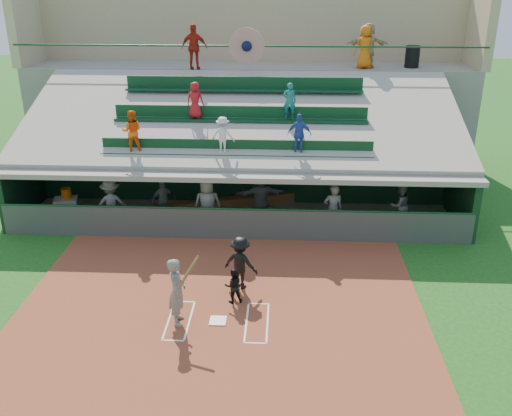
{
  "coord_description": "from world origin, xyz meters",
  "views": [
    {
      "loc": [
        1.64,
        -12.58,
        8.51
      ],
      "look_at": [
        0.82,
        3.5,
        1.8
      ],
      "focal_mm": 40.0,
      "sensor_mm": 36.0,
      "label": 1
    }
  ],
  "objects_px": {
    "water_cooler": "(66,193)",
    "trash_bin": "(412,57)",
    "white_table": "(67,207)",
    "home_plate": "(218,321)",
    "batter_at_plate": "(177,291)",
    "catcher": "(233,286)"
  },
  "relations": [
    {
      "from": "batter_at_plate",
      "to": "white_table",
      "type": "xyz_separation_m",
      "value": [
        -5.36,
        6.64,
        -0.55
      ]
    },
    {
      "from": "home_plate",
      "to": "white_table",
      "type": "relative_size",
      "value": 0.52
    },
    {
      "from": "home_plate",
      "to": "trash_bin",
      "type": "bearing_deg",
      "value": 61.46
    },
    {
      "from": "white_table",
      "to": "batter_at_plate",
      "type": "bearing_deg",
      "value": -65.17
    },
    {
      "from": "trash_bin",
      "to": "batter_at_plate",
      "type": "bearing_deg",
      "value": -121.67
    },
    {
      "from": "catcher",
      "to": "water_cooler",
      "type": "height_order",
      "value": "water_cooler"
    },
    {
      "from": "home_plate",
      "to": "batter_at_plate",
      "type": "xyz_separation_m",
      "value": [
        -1.01,
        -0.09,
        0.92
      ]
    },
    {
      "from": "catcher",
      "to": "trash_bin",
      "type": "xyz_separation_m",
      "value": [
        6.82,
        12.15,
        4.53
      ]
    },
    {
      "from": "home_plate",
      "to": "trash_bin",
      "type": "distance_m",
      "value": 15.77
    },
    {
      "from": "water_cooler",
      "to": "white_table",
      "type": "bearing_deg",
      "value": -111.66
    },
    {
      "from": "white_table",
      "to": "water_cooler",
      "type": "xyz_separation_m",
      "value": [
        0.03,
        0.08,
        0.54
      ]
    },
    {
      "from": "catcher",
      "to": "home_plate",
      "type": "bearing_deg",
      "value": 58.42
    },
    {
      "from": "batter_at_plate",
      "to": "trash_bin",
      "type": "height_order",
      "value": "trash_bin"
    },
    {
      "from": "catcher",
      "to": "white_table",
      "type": "distance_m",
      "value": 8.71
    },
    {
      "from": "trash_bin",
      "to": "home_plate",
      "type": "bearing_deg",
      "value": -118.54
    },
    {
      "from": "white_table",
      "to": "water_cooler",
      "type": "relative_size",
      "value": 2.31
    },
    {
      "from": "home_plate",
      "to": "catcher",
      "type": "bearing_deg",
      "value": 71.75
    },
    {
      "from": "water_cooler",
      "to": "trash_bin",
      "type": "distance_m",
      "value": 15.54
    },
    {
      "from": "batter_at_plate",
      "to": "catcher",
      "type": "distance_m",
      "value": 1.77
    },
    {
      "from": "catcher",
      "to": "trash_bin",
      "type": "relative_size",
      "value": 1.1
    },
    {
      "from": "home_plate",
      "to": "white_table",
      "type": "distance_m",
      "value": 9.15
    },
    {
      "from": "white_table",
      "to": "trash_bin",
      "type": "height_order",
      "value": "trash_bin"
    }
  ]
}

